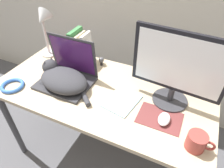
{
  "coord_description": "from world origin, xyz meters",
  "views": [
    {
      "loc": [
        0.47,
        -0.53,
        1.59
      ],
      "look_at": [
        0.09,
        0.3,
        0.84
      ],
      "focal_mm": 32.0,
      "sensor_mm": 36.0,
      "label": 1
    }
  ],
  "objects_px": {
    "mug": "(197,142)",
    "desk_lamp": "(44,26)",
    "book_row": "(79,47)",
    "cable_coil": "(12,86)",
    "laptop": "(68,74)",
    "computer_mouse": "(164,119)",
    "webcam": "(101,60)",
    "notepad": "(122,101)",
    "cat": "(62,79)",
    "external_monitor": "(178,68)"
  },
  "relations": [
    {
      "from": "external_monitor",
      "to": "book_row",
      "type": "xyz_separation_m",
      "value": [
        -0.74,
        0.16,
        -0.13
      ]
    },
    {
      "from": "external_monitor",
      "to": "cat",
      "type": "bearing_deg",
      "value": -166.97
    },
    {
      "from": "webcam",
      "to": "laptop",
      "type": "bearing_deg",
      "value": -113.03
    },
    {
      "from": "external_monitor",
      "to": "webcam",
      "type": "distance_m",
      "value": 0.62
    },
    {
      "from": "external_monitor",
      "to": "cable_coil",
      "type": "relative_size",
      "value": 3.34
    },
    {
      "from": "computer_mouse",
      "to": "desk_lamp",
      "type": "distance_m",
      "value": 1.06
    },
    {
      "from": "book_row",
      "to": "desk_lamp",
      "type": "bearing_deg",
      "value": -166.99
    },
    {
      "from": "computer_mouse",
      "to": "mug",
      "type": "relative_size",
      "value": 0.76
    },
    {
      "from": "cable_coil",
      "to": "mug",
      "type": "relative_size",
      "value": 1.15
    },
    {
      "from": "laptop",
      "to": "mug",
      "type": "height_order",
      "value": "laptop"
    },
    {
      "from": "computer_mouse",
      "to": "cable_coil",
      "type": "height_order",
      "value": "computer_mouse"
    },
    {
      "from": "notepad",
      "to": "computer_mouse",
      "type": "bearing_deg",
      "value": -10.15
    },
    {
      "from": "notepad",
      "to": "webcam",
      "type": "bearing_deg",
      "value": 134.17
    },
    {
      "from": "cat",
      "to": "webcam",
      "type": "height_order",
      "value": "cat"
    },
    {
      "from": "book_row",
      "to": "cable_coil",
      "type": "xyz_separation_m",
      "value": [
        -0.23,
        -0.47,
        -0.1
      ]
    },
    {
      "from": "external_monitor",
      "to": "computer_mouse",
      "type": "xyz_separation_m",
      "value": [
        0.01,
        -0.18,
        -0.22
      ]
    },
    {
      "from": "cat",
      "to": "book_row",
      "type": "relative_size",
      "value": 1.78
    },
    {
      "from": "book_row",
      "to": "notepad",
      "type": "relative_size",
      "value": 1.02
    },
    {
      "from": "book_row",
      "to": "desk_lamp",
      "type": "relative_size",
      "value": 0.63
    },
    {
      "from": "webcam",
      "to": "external_monitor",
      "type": "bearing_deg",
      "value": -17.25
    },
    {
      "from": "book_row",
      "to": "webcam",
      "type": "height_order",
      "value": "book_row"
    },
    {
      "from": "computer_mouse",
      "to": "webcam",
      "type": "xyz_separation_m",
      "value": [
        -0.56,
        0.35,
        0.02
      ]
    },
    {
      "from": "external_monitor",
      "to": "book_row",
      "type": "distance_m",
      "value": 0.77
    },
    {
      "from": "external_monitor",
      "to": "webcam",
      "type": "xyz_separation_m",
      "value": [
        -0.56,
        0.17,
        -0.2
      ]
    },
    {
      "from": "notepad",
      "to": "mug",
      "type": "bearing_deg",
      "value": -18.16
    },
    {
      "from": "cat",
      "to": "external_monitor",
      "type": "xyz_separation_m",
      "value": [
        0.67,
        0.16,
        0.18
      ]
    },
    {
      "from": "cat",
      "to": "cable_coil",
      "type": "xyz_separation_m",
      "value": [
        -0.3,
        -0.15,
        -0.05
      ]
    },
    {
      "from": "book_row",
      "to": "desk_lamp",
      "type": "xyz_separation_m",
      "value": [
        -0.24,
        -0.06,
        0.15
      ]
    },
    {
      "from": "laptop",
      "to": "notepad",
      "type": "relative_size",
      "value": 1.42
    },
    {
      "from": "notepad",
      "to": "book_row",
      "type": "bearing_deg",
      "value": 148.43
    },
    {
      "from": "desk_lamp",
      "to": "cable_coil",
      "type": "relative_size",
      "value": 2.59
    },
    {
      "from": "cable_coil",
      "to": "mug",
      "type": "distance_m",
      "value": 1.15
    },
    {
      "from": "desk_lamp",
      "to": "mug",
      "type": "bearing_deg",
      "value": -18.2
    },
    {
      "from": "laptop",
      "to": "cable_coil",
      "type": "distance_m",
      "value": 0.37
    },
    {
      "from": "notepad",
      "to": "webcam",
      "type": "relative_size",
      "value": 3.78
    },
    {
      "from": "cat",
      "to": "external_monitor",
      "type": "distance_m",
      "value": 0.71
    },
    {
      "from": "mug",
      "to": "desk_lamp",
      "type": "bearing_deg",
      "value": 161.8
    },
    {
      "from": "book_row",
      "to": "cable_coil",
      "type": "relative_size",
      "value": 1.63
    },
    {
      "from": "laptop",
      "to": "desk_lamp",
      "type": "distance_m",
      "value": 0.43
    },
    {
      "from": "notepad",
      "to": "webcam",
      "type": "xyz_separation_m",
      "value": [
        -0.3,
        0.3,
        0.04
      ]
    },
    {
      "from": "cat",
      "to": "book_row",
      "type": "height_order",
      "value": "book_row"
    },
    {
      "from": "laptop",
      "to": "cable_coil",
      "type": "bearing_deg",
      "value": -144.95
    },
    {
      "from": "cat",
      "to": "notepad",
      "type": "xyz_separation_m",
      "value": [
        0.41,
        0.03,
        -0.06
      ]
    },
    {
      "from": "external_monitor",
      "to": "mug",
      "type": "height_order",
      "value": "external_monitor"
    },
    {
      "from": "desk_lamp",
      "to": "mug",
      "type": "height_order",
      "value": "desk_lamp"
    },
    {
      "from": "cat",
      "to": "computer_mouse",
      "type": "distance_m",
      "value": 0.68
    },
    {
      "from": "laptop",
      "to": "cat",
      "type": "bearing_deg",
      "value": -90.18
    },
    {
      "from": "computer_mouse",
      "to": "webcam",
      "type": "distance_m",
      "value": 0.66
    },
    {
      "from": "desk_lamp",
      "to": "mug",
      "type": "distance_m",
      "value": 1.25
    },
    {
      "from": "desk_lamp",
      "to": "laptop",
      "type": "bearing_deg",
      "value": -33.25
    }
  ]
}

